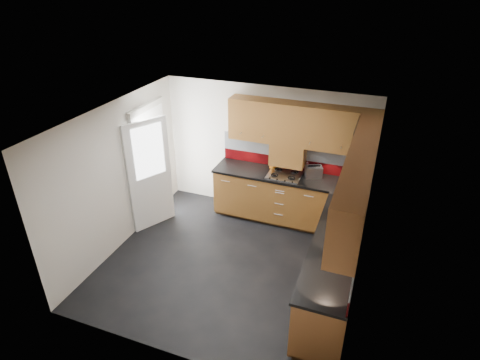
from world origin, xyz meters
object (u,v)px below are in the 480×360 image
at_px(toaster, 314,172).
at_px(food_processor, 346,200).
at_px(gas_hob, 284,175).
at_px(utensil_pot, 273,162).

height_order(toaster, food_processor, food_processor).
bearing_deg(gas_hob, utensil_pot, 140.02).
bearing_deg(toaster, utensil_pot, 172.46).
xyz_separation_m(gas_hob, toaster, (0.48, 0.13, 0.08)).
distance_m(utensil_pot, toaster, 0.76).
distance_m(utensil_pot, food_processor, 1.70).
relative_size(utensil_pot, food_processor, 1.46).
bearing_deg(utensil_pot, food_processor, -34.08).
relative_size(gas_hob, toaster, 1.75).
height_order(utensil_pot, food_processor, utensil_pot).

